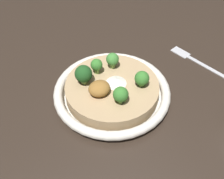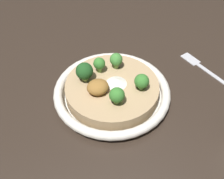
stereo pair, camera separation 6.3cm
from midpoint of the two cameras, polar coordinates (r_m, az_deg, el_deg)
name	(u,v)px [view 1 (the left image)]	position (r m, az deg, el deg)	size (l,w,h in m)	color
ground_plane	(112,97)	(0.65, -2.78, -1.65)	(6.00, 6.00, 0.00)	#2D231C
risotto_bowl	(112,91)	(0.63, -2.84, -0.49)	(0.26, 0.26, 0.04)	silver
cheese_sprinkle	(115,80)	(0.62, -2.25, 1.86)	(0.05, 0.05, 0.01)	white
crispy_onion_garnish	(99,88)	(0.59, -5.63, 0.06)	(0.05, 0.04, 0.03)	olive
broccoli_right	(83,74)	(0.61, -8.76, 2.96)	(0.04, 0.04, 0.05)	#84A856
broccoli_front_right	(97,65)	(0.63, -6.01, 4.80)	(0.03, 0.03, 0.04)	#759E4C
broccoli_back_right	(121,95)	(0.57, -1.41, -1.22)	(0.03, 0.03, 0.04)	#668E47
broccoli_left	(142,78)	(0.60, 3.13, 2.10)	(0.03, 0.03, 0.04)	#668E47
broccoli_front	(113,60)	(0.64, -2.70, 5.96)	(0.03, 0.03, 0.04)	#759E4C
fork_utensil	(192,59)	(0.76, 13.78, 6.00)	(0.06, 0.16, 0.00)	#B7B7BC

